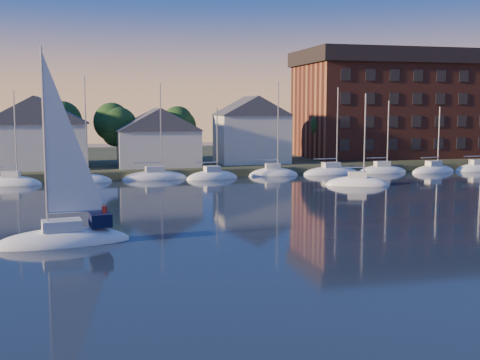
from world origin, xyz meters
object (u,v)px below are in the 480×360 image
object	(u,v)px
clubhouse_west	(37,131)
drifting_sailboat_right	(357,185)
clubhouse_centre	(158,136)
hero_sailboat	(64,235)
clubhouse_east	(251,129)
condo_block	(392,104)

from	to	relation	value
clubhouse_west	drifting_sailboat_right	world-z (taller)	drifting_sailboat_right
clubhouse_centre	hero_sailboat	world-z (taller)	hero_sailboat
hero_sailboat	drifting_sailboat_right	distance (m)	39.91
clubhouse_west	hero_sailboat	world-z (taller)	hero_sailboat
clubhouse_east	condo_block	size ratio (longest dim) A/B	0.34
clubhouse_west	clubhouse_east	world-z (taller)	clubhouse_east
clubhouse_west	hero_sailboat	xyz separation A→B (m)	(4.78, -43.56, -5.34)
hero_sailboat	drifting_sailboat_right	xyz separation A→B (m)	(32.37, 23.34, -0.49)
clubhouse_east	hero_sailboat	distance (m)	51.49
clubhouse_west	hero_sailboat	size ratio (longest dim) A/B	0.97
clubhouse_centre	hero_sailboat	distance (m)	44.25
condo_block	hero_sailboat	world-z (taller)	condo_block
clubhouse_centre	drifting_sailboat_right	xyz separation A→B (m)	(21.15, -19.22, -5.04)
condo_block	drifting_sailboat_right	size ratio (longest dim) A/B	2.62
clubhouse_east	hero_sailboat	world-z (taller)	hero_sailboat
clubhouse_east	clubhouse_west	bearing A→B (deg)	-178.09
clubhouse_east	hero_sailboat	bearing A→B (deg)	-119.51
hero_sailboat	clubhouse_east	bearing A→B (deg)	-126.88
clubhouse_east	condo_block	xyz separation A→B (m)	(26.00, 5.95, 3.79)
clubhouse_east	condo_block	distance (m)	26.94
clubhouse_west	drifting_sailboat_right	size ratio (longest dim) A/B	1.15
clubhouse_west	clubhouse_centre	world-z (taller)	clubhouse_west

